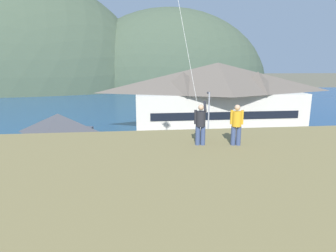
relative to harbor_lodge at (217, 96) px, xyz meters
name	(u,v)px	position (x,y,z in m)	size (l,w,h in m)	color
ground_plane	(190,196)	(-8.38, -21.85, -5.80)	(600.00, 600.00, 0.00)	#66604C
parking_lot_pad	(181,173)	(-8.38, -16.85, -5.75)	(40.00, 20.00, 0.10)	gray
bay_water	(151,102)	(-8.38, 38.15, -5.79)	(360.00, 84.00, 0.03)	navy
far_hill_east_peak	(21,89)	(-62.70, 88.39, -5.80)	(111.72, 69.94, 94.92)	#42513D
far_hill_center_saddle	(171,87)	(3.65, 89.13, -5.80)	(89.16, 56.21, 70.33)	#42513D
harbor_lodge	(217,96)	(0.00, 0.00, 0.00)	(26.90, 11.02, 10.91)	beige
storage_shed_near_lot	(60,141)	(-20.49, -14.12, -2.77)	(6.72, 6.63, 5.85)	#474C56
wharf_dock	(166,117)	(-6.70, 12.62, -5.45)	(3.20, 13.08, 0.70)	#70604C
moored_boat_wharfside	(149,112)	(-10.07, 15.72, -5.08)	(2.38, 6.62, 2.16)	navy
parked_car_corner_spot	(328,153)	(8.24, -15.43, -4.74)	(4.34, 2.34, 1.82)	silver
parked_car_front_row_end	(184,157)	(-7.79, -15.06, -4.74)	(4.35, 2.36, 1.82)	#9EA3A8
parked_car_mid_row_near	(245,177)	(-3.35, -20.89, -4.74)	(4.34, 2.34, 1.82)	#236633
parked_car_front_row_red	(293,158)	(3.55, -16.54, -4.74)	(4.35, 2.35, 1.82)	#236633
parked_car_lone_by_shed	(119,189)	(-14.12, -22.06, -4.74)	(4.28, 2.21, 1.82)	black
parked_car_mid_row_far	(31,191)	(-20.95, -21.62, -4.74)	(4.20, 2.06, 1.82)	#B28923
parked_car_back_row_left	(310,178)	(2.16, -21.73, -4.74)	(4.30, 2.26, 1.82)	#236633
parked_car_mid_row_center	(134,162)	(-13.00, -16.02, -4.74)	(4.33, 2.32, 1.82)	slate
parked_car_back_row_right	(240,154)	(-1.55, -14.74, -4.74)	(4.24, 2.13, 1.82)	navy
parking_light_pole	(208,119)	(-4.26, -11.29, -1.45)	(0.24, 0.78, 7.41)	#ADADB2
person_kite_flyer	(201,123)	(-9.96, -31.59, 2.45)	(0.58, 0.63, 1.86)	#384770
person_companion	(237,124)	(-8.46, -31.79, 2.44)	(0.54, 0.40, 1.74)	#384770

